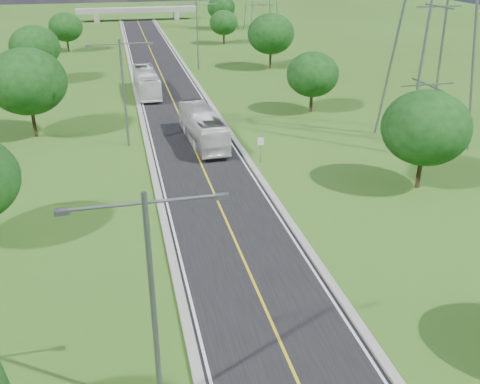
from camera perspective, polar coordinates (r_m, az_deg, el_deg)
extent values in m
plane|color=#315618|center=(67.30, -7.13, 9.53)|extent=(260.00, 260.00, 0.00)
cube|color=black|center=(73.08, -7.68, 10.75)|extent=(8.00, 150.00, 0.06)
cube|color=gray|center=(72.80, -11.06, 10.53)|extent=(0.50, 150.00, 0.22)
cube|color=gray|center=(73.56, -4.33, 11.06)|extent=(0.50, 150.00, 0.22)
cylinder|color=slate|center=(47.16, 2.18, 4.53)|extent=(0.08, 0.08, 2.40)
cube|color=white|center=(46.86, 2.21, 5.43)|extent=(0.55, 0.04, 0.70)
cube|color=gray|center=(145.63, -15.04, 17.53)|extent=(1.20, 3.00, 2.00)
cube|color=gray|center=(146.52, -6.83, 18.20)|extent=(1.20, 3.00, 2.00)
cube|color=gray|center=(145.56, -10.99, 18.53)|extent=(30.00, 3.00, 1.20)
cylinder|color=slate|center=(20.86, -9.19, -12.56)|extent=(0.22, 0.22, 10.00)
cylinder|color=slate|center=(18.47, -14.47, -1.54)|extent=(2.80, 0.12, 0.12)
cylinder|color=slate|center=(18.55, -5.84, -0.71)|extent=(2.80, 0.12, 0.12)
cube|color=slate|center=(18.60, -18.44, -2.04)|extent=(0.50, 0.25, 0.18)
cube|color=slate|center=(18.75, -1.89, -0.46)|extent=(0.50, 0.25, 0.18)
cylinder|color=slate|center=(51.21, -12.25, 10.09)|extent=(0.22, 0.22, 10.00)
cylinder|color=slate|center=(50.29, -14.38, 15.00)|extent=(2.80, 0.12, 0.12)
cylinder|color=slate|center=(50.31, -11.09, 15.31)|extent=(2.80, 0.12, 0.12)
cube|color=slate|center=(50.33, -15.90, 14.79)|extent=(0.50, 0.25, 0.18)
cube|color=slate|center=(50.39, -9.56, 15.37)|extent=(0.50, 0.25, 0.18)
cylinder|color=slate|center=(84.53, -4.56, 16.23)|extent=(0.22, 0.22, 10.00)
cylinder|color=slate|center=(83.77, -5.68, 19.28)|extent=(2.80, 0.12, 0.12)
cylinder|color=slate|center=(84.19, -3.68, 19.38)|extent=(2.80, 0.12, 0.12)
cube|color=slate|center=(83.61, -6.61, 19.20)|extent=(0.50, 0.25, 0.18)
cube|color=slate|center=(84.41, -2.76, 19.38)|extent=(0.50, 0.25, 0.18)
cylinder|color=black|center=(57.55, -21.14, 7.09)|extent=(0.36, 0.36, 3.24)
ellipsoid|color=#0E360F|center=(56.58, -21.76, 10.89)|extent=(7.56, 7.56, 6.43)
cylinder|color=black|center=(80.96, -20.66, 11.81)|extent=(0.36, 0.36, 2.88)
ellipsoid|color=#0E360F|center=(80.33, -21.05, 14.24)|extent=(6.72, 6.72, 5.71)
cylinder|color=black|center=(104.24, -17.87, 14.71)|extent=(0.36, 0.36, 2.52)
ellipsoid|color=#0E360F|center=(103.80, -18.10, 16.38)|extent=(5.88, 5.88, 5.00)
cylinder|color=black|center=(44.35, 18.58, 2.18)|extent=(0.36, 0.36, 2.88)
ellipsoid|color=#0E360F|center=(43.20, 19.20, 6.49)|extent=(6.72, 6.72, 5.71)
cylinder|color=black|center=(62.75, 7.60, 9.58)|extent=(0.36, 0.36, 2.52)
ellipsoid|color=#0E360F|center=(62.02, 7.76, 12.32)|extent=(5.88, 5.88, 5.00)
cylinder|color=black|center=(85.52, 3.25, 14.01)|extent=(0.36, 0.36, 3.06)
ellipsoid|color=#0E360F|center=(84.90, 3.32, 16.49)|extent=(7.14, 7.14, 6.07)
cylinder|color=black|center=(107.99, -1.74, 16.11)|extent=(0.36, 0.36, 2.34)
ellipsoid|color=#0E360F|center=(107.59, -1.76, 17.61)|extent=(5.46, 5.46, 4.64)
cylinder|color=black|center=(128.06, -1.99, 17.56)|extent=(0.36, 0.36, 2.70)
ellipsoid|color=#0E360F|center=(127.69, -2.02, 19.03)|extent=(6.30, 6.30, 5.36)
imported|color=silver|center=(51.97, -3.99, 6.94)|extent=(3.26, 11.43, 3.15)
imported|color=white|center=(70.85, -9.95, 11.48)|extent=(2.92, 11.25, 3.11)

